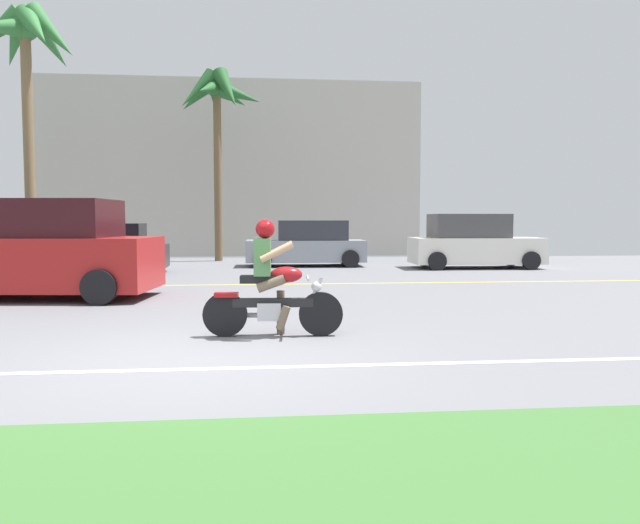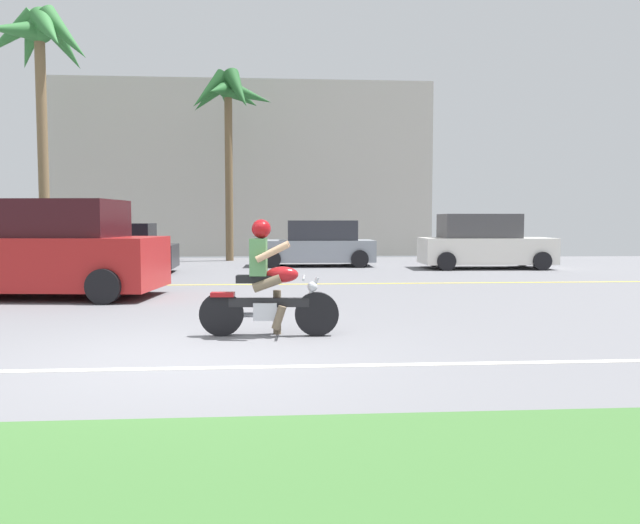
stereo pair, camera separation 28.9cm
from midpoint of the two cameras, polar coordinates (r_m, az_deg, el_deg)
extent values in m
cube|color=slate|center=(9.83, -8.86, -5.09)|extent=(56.00, 30.00, 0.04)
cube|color=silver|center=(6.47, -11.42, -9.62)|extent=(50.40, 0.12, 0.01)
cube|color=yellow|center=(14.50, -7.31, -2.08)|extent=(50.40, 0.12, 0.01)
cylinder|color=black|center=(8.04, 0.74, -4.83)|extent=(0.58, 0.12, 0.57)
cylinder|color=black|center=(8.11, -8.10, -4.80)|extent=(0.58, 0.12, 0.57)
cylinder|color=#B7BAC1|center=(8.01, 0.06, -3.16)|extent=(0.26, 0.06, 0.50)
cube|color=black|center=(8.03, -3.70, -3.75)|extent=(1.05, 0.16, 0.11)
cube|color=#B7BAC1|center=(8.05, -4.04, -4.56)|extent=(0.32, 0.21, 0.23)
ellipsoid|color=maroon|center=(7.98, -2.48, -1.17)|extent=(0.42, 0.23, 0.21)
cube|color=black|center=(8.01, -5.08, -1.58)|extent=(0.47, 0.24, 0.10)
cube|color=maroon|center=(8.07, -7.98, -2.99)|extent=(0.31, 0.17, 0.06)
cylinder|color=#B7BAC1|center=(7.98, -0.49, -1.48)|extent=(0.07, 0.59, 0.03)
sphere|color=#B7BAC1|center=(7.99, 0.33, -2.29)|extent=(0.13, 0.13, 0.13)
cylinder|color=#B7BAC1|center=(8.19, -5.53, -4.89)|extent=(0.48, 0.10, 0.07)
cube|color=#4C7F4C|center=(7.98, -4.68, 0.47)|extent=(0.23, 0.32, 0.48)
sphere|color=maroon|center=(7.96, -4.42, 3.08)|extent=(0.25, 0.25, 0.25)
cylinder|color=brown|center=(7.91, -3.89, -1.99)|extent=(0.39, 0.15, 0.24)
cylinder|color=brown|center=(8.10, -3.81, -1.85)|extent=(0.39, 0.15, 0.24)
cylinder|color=brown|center=(8.18, -2.98, -4.65)|extent=(0.11, 0.11, 0.58)
cylinder|color=brown|center=(7.94, -2.77, -5.16)|extent=(0.20, 0.12, 0.32)
cylinder|color=tan|center=(7.77, -3.38, 0.91)|extent=(0.44, 0.11, 0.27)
cylinder|color=tan|center=(8.16, -3.25, 1.05)|extent=(0.44, 0.11, 0.27)
cube|color=#AD1E1E|center=(13.19, -24.29, -0.05)|extent=(5.00, 2.43, 1.00)
cube|color=#351116|center=(13.21, -24.77, 3.68)|extent=(3.63, 2.01, 0.72)
cylinder|color=black|center=(11.65, -18.69, -2.15)|extent=(0.66, 0.29, 0.64)
cylinder|color=black|center=(13.44, -15.79, -1.31)|extent=(0.66, 0.29, 0.64)
cylinder|color=black|center=(21.57, -26.17, 0.24)|extent=(0.57, 0.20, 0.56)
cube|color=#232328|center=(18.43, -19.31, 0.50)|extent=(4.28, 1.82, 0.66)
cube|color=black|center=(18.35, -18.58, 2.47)|extent=(2.49, 1.54, 0.60)
cylinder|color=black|center=(18.99, -14.21, 0.08)|extent=(0.56, 0.20, 0.56)
cylinder|color=black|center=(19.67, -23.03, 0.02)|extent=(0.56, 0.20, 0.56)
cylinder|color=black|center=(17.31, -15.05, -0.30)|extent=(0.56, 0.20, 0.56)
cylinder|color=black|center=(18.06, -24.64, -0.35)|extent=(0.56, 0.20, 0.56)
cube|color=#8C939E|center=(20.22, -0.07, 1.06)|extent=(3.88, 1.74, 0.70)
cube|color=#2D2F36|center=(20.21, 0.58, 2.95)|extent=(2.26, 1.48, 0.64)
cylinder|color=black|center=(21.17, 3.56, 0.57)|extent=(0.56, 0.19, 0.56)
cylinder|color=black|center=(21.04, -3.95, 0.55)|extent=(0.56, 0.19, 0.56)
cylinder|color=black|center=(19.52, 4.11, 0.29)|extent=(0.56, 0.19, 0.56)
cylinder|color=black|center=(19.37, -4.04, 0.26)|extent=(0.56, 0.19, 0.56)
cube|color=white|center=(19.92, 15.51, 1.02)|extent=(4.07, 1.79, 0.80)
cube|color=#444346|center=(19.83, 14.88, 3.25)|extent=(2.38, 1.50, 0.74)
cylinder|color=black|center=(18.74, 12.05, 0.06)|extent=(0.57, 0.20, 0.56)
cylinder|color=black|center=(19.66, 20.25, 0.08)|extent=(0.57, 0.20, 0.56)
cylinder|color=black|center=(20.35, 10.90, 0.38)|extent=(0.57, 0.20, 0.56)
cylinder|color=black|center=(21.19, 18.54, 0.38)|extent=(0.57, 0.20, 0.56)
cylinder|color=brown|center=(23.48, -23.95, 9.62)|extent=(0.35, 0.35, 7.96)
sphere|color=#337538|center=(24.22, -24.22, 19.02)|extent=(0.91, 0.91, 0.91)
cone|color=#337538|center=(23.71, -22.16, 18.83)|extent=(2.07, 1.11, 2.03)
cone|color=#337538|center=(24.72, -22.38, 18.19)|extent=(1.72, 2.09, 1.99)
cone|color=#337538|center=(25.02, -24.92, 17.94)|extent=(1.81, 2.00, 2.03)
cone|color=#337538|center=(24.44, -26.41, 18.25)|extent=(2.12, 0.85, 1.89)
cone|color=#337538|center=(23.68, -26.21, 18.74)|extent=(1.91, 2.20, 1.14)
cone|color=#337538|center=(23.31, -23.46, 19.07)|extent=(1.90, 2.13, 1.83)
cylinder|color=brown|center=(23.10, -8.07, 7.94)|extent=(0.28, 0.28, 6.30)
sphere|color=#235B28|center=(23.53, -8.15, 15.61)|extent=(0.74, 0.74, 0.74)
cone|color=#235B28|center=(23.60, -6.22, 15.12)|extent=(1.90, 0.96, 1.06)
cone|color=#235B28|center=(24.06, -6.85, 14.90)|extent=(1.61, 1.80, 1.00)
cone|color=#235B28|center=(24.25, -8.25, 14.80)|extent=(0.85, 1.87, 0.94)
cone|color=#235B28|center=(23.90, -9.77, 14.94)|extent=(1.84, 1.37, 1.50)
cone|color=#235B28|center=(23.16, -9.90, 15.30)|extent=(1.73, 1.38, 1.65)
cone|color=#235B28|center=(22.79, -8.89, 15.50)|extent=(1.14, 1.92, 1.05)
cone|color=#235B28|center=(22.83, -7.19, 15.49)|extent=(1.37, 1.68, 1.70)
cylinder|color=black|center=(16.19, -21.52, -0.81)|extent=(0.32, 0.48, 0.51)
cylinder|color=black|center=(15.47, -24.55, -1.09)|extent=(0.32, 0.48, 0.51)
cylinder|color=#B7BAC1|center=(16.12, -21.76, -0.08)|extent=(0.15, 0.22, 0.44)
cube|color=black|center=(15.81, -23.01, -0.45)|extent=(0.54, 0.84, 0.10)
cube|color=#B7BAC1|center=(15.79, -23.12, -0.83)|extent=(0.28, 0.32, 0.20)
ellipsoid|color=#B76614|center=(15.89, -22.63, 0.74)|extent=(0.37, 0.20, 0.19)
cube|color=black|center=(15.69, -23.51, 0.49)|extent=(0.37, 0.45, 0.08)
cube|color=#B76614|center=(15.46, -24.53, -0.24)|extent=(0.25, 0.30, 0.05)
cylinder|color=#B7BAC1|center=(16.06, -21.96, 0.65)|extent=(0.47, 0.29, 0.03)
sphere|color=#B7BAC1|center=(16.13, -21.68, 0.31)|extent=(0.12, 0.12, 0.12)
cylinder|color=#B7BAC1|center=(15.75, -23.90, -1.08)|extent=(0.27, 0.40, 0.06)
cube|color=#4C7F4C|center=(15.71, -23.39, 1.43)|extent=(0.33, 0.30, 0.43)
sphere|color=silver|center=(15.72, -23.33, 2.62)|extent=(0.22, 0.22, 0.22)
cylinder|color=#2D334C|center=(15.72, -22.88, 0.36)|extent=(0.27, 0.35, 0.21)
cylinder|color=#2D334C|center=(15.85, -23.28, 0.38)|extent=(0.27, 0.35, 0.21)
cylinder|color=#2D334C|center=(15.97, -23.05, -0.89)|extent=(0.13, 0.13, 0.52)
cylinder|color=#2D334C|center=(15.83, -22.43, -1.02)|extent=(0.17, 0.20, 0.29)
cylinder|color=tan|center=(15.69, -22.53, 1.69)|extent=(0.26, 0.37, 0.24)
cylinder|color=tan|center=(15.95, -23.33, 1.70)|extent=(0.26, 0.37, 0.24)
cube|color=#BCB7AD|center=(27.78, -6.82, 8.29)|extent=(16.05, 4.00, 7.29)
camera|label=1|loc=(0.14, -89.15, 0.06)|focal=34.58mm
camera|label=2|loc=(0.14, 90.85, -0.06)|focal=34.58mm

